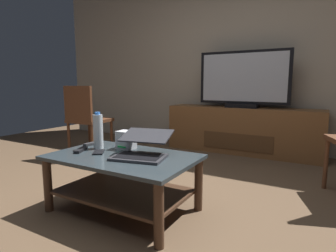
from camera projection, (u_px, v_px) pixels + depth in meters
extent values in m
plane|color=brown|center=(138.00, 215.00, 1.94)|extent=(7.68, 7.68, 0.00)
cube|color=#B2A38C|center=(241.00, 48.00, 3.86)|extent=(6.40, 0.12, 2.80)
cube|color=#2D383D|center=(123.00, 157.00, 1.96)|extent=(1.03, 0.64, 0.02)
cube|color=#472D1E|center=(124.00, 191.00, 2.00)|extent=(0.91, 0.57, 0.02)
cylinder|color=#472D1E|center=(48.00, 185.00, 1.98)|extent=(0.06, 0.06, 0.39)
cylinder|color=#472D1E|center=(159.00, 215.00, 1.53)|extent=(0.06, 0.06, 0.39)
cylinder|color=#472D1E|center=(101.00, 166.00, 2.45)|extent=(0.06, 0.06, 0.39)
cylinder|color=#472D1E|center=(198.00, 184.00, 2.00)|extent=(0.06, 0.06, 0.39)
cube|color=brown|center=(242.00, 130.00, 3.68)|extent=(1.98, 0.41, 0.60)
cube|color=#55351C|center=(237.00, 142.00, 3.52)|extent=(0.89, 0.01, 0.21)
cube|color=black|center=(242.00, 106.00, 3.62)|extent=(0.41, 0.20, 0.05)
cube|color=black|center=(243.00, 77.00, 3.56)|extent=(1.16, 0.04, 0.68)
cube|color=#B2B7C1|center=(243.00, 77.00, 3.54)|extent=(1.08, 0.01, 0.61)
cylinder|color=#59331E|center=(326.00, 164.00, 2.41)|extent=(0.04, 0.04, 0.44)
cube|color=#59331E|center=(90.00, 120.00, 3.57)|extent=(0.47, 0.47, 0.04)
cube|color=#59331E|center=(78.00, 104.00, 3.36)|extent=(0.42, 0.06, 0.44)
cylinder|color=#59331E|center=(112.00, 137.00, 3.69)|extent=(0.04, 0.04, 0.43)
cylinder|color=#59331E|center=(90.00, 135.00, 3.85)|extent=(0.04, 0.04, 0.43)
cylinder|color=#59331E|center=(92.00, 142.00, 3.35)|extent=(0.04, 0.04, 0.43)
cylinder|color=#59331E|center=(69.00, 139.00, 3.52)|extent=(0.04, 0.04, 0.43)
cube|color=#333338|center=(139.00, 157.00, 1.87)|extent=(0.39, 0.31, 0.02)
cube|color=black|center=(139.00, 156.00, 1.87)|extent=(0.34, 0.25, 0.00)
cube|color=#333338|center=(147.00, 135.00, 1.99)|extent=(0.39, 0.30, 0.07)
cube|color=#3F8CD8|center=(146.00, 136.00, 1.99)|extent=(0.35, 0.27, 0.05)
cube|color=silver|center=(126.00, 140.00, 2.15)|extent=(0.13, 0.11, 0.14)
cube|color=#19D84C|center=(122.00, 147.00, 2.11)|extent=(0.08, 0.00, 0.01)
cylinder|color=silver|center=(98.00, 132.00, 2.14)|extent=(0.07, 0.07, 0.27)
cylinder|color=blue|center=(97.00, 113.00, 2.12)|extent=(0.04, 0.04, 0.02)
cube|color=black|center=(99.00, 152.00, 2.03)|extent=(0.14, 0.15, 0.01)
cube|color=black|center=(81.00, 150.00, 2.07)|extent=(0.10, 0.16, 0.02)
cube|color=#2D2D30|center=(93.00, 143.00, 2.30)|extent=(0.06, 0.16, 0.02)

